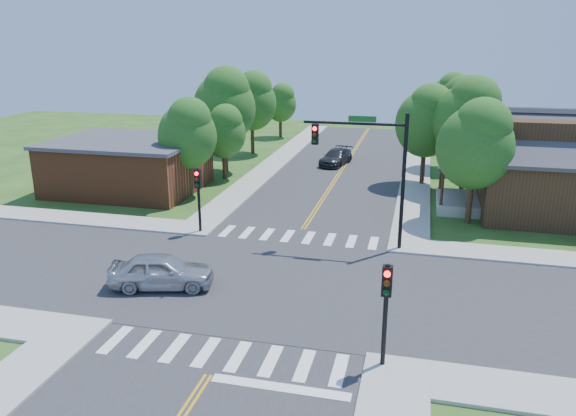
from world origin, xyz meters
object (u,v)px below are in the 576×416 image
(signal_pole_se, at_px, (386,297))
(house_ne, at_px, (566,163))
(signal_mast_ne, at_px, (371,159))
(signal_pole_nw, at_px, (198,188))
(car_silver, at_px, (162,272))
(car_dgrey, at_px, (336,157))

(signal_pole_se, height_order, house_ne, house_ne)
(signal_mast_ne, xyz_separation_m, signal_pole_nw, (-9.51, -0.01, -2.19))
(house_ne, relative_size, car_silver, 2.65)
(signal_mast_ne, relative_size, house_ne, 0.55)
(signal_mast_ne, distance_m, car_dgrey, 20.19)
(signal_pole_se, height_order, signal_pole_nw, same)
(signal_pole_se, xyz_separation_m, signal_pole_nw, (-11.20, 11.20, 0.00))
(signal_pole_nw, height_order, house_ne, house_ne)
(signal_mast_ne, xyz_separation_m, signal_pole_se, (1.69, -11.21, -2.19))
(signal_pole_nw, bearing_deg, house_ne, 22.69)
(signal_mast_ne, bearing_deg, signal_pole_se, -81.44)
(signal_pole_se, distance_m, car_silver, 11.04)
(signal_pole_se, bearing_deg, signal_pole_nw, 135.00)
(signal_pole_se, xyz_separation_m, car_dgrey, (-6.39, 30.39, -2.00))
(car_silver, bearing_deg, car_dgrey, -22.15)
(signal_pole_nw, bearing_deg, signal_mast_ne, 0.07)
(signal_mast_ne, bearing_deg, house_ne, 37.68)
(signal_pole_nw, bearing_deg, car_silver, -81.29)
(signal_pole_se, relative_size, car_dgrey, 0.79)
(signal_mast_ne, distance_m, signal_pole_se, 11.55)
(signal_pole_nw, bearing_deg, car_dgrey, 75.93)
(signal_pole_se, relative_size, car_silver, 0.77)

